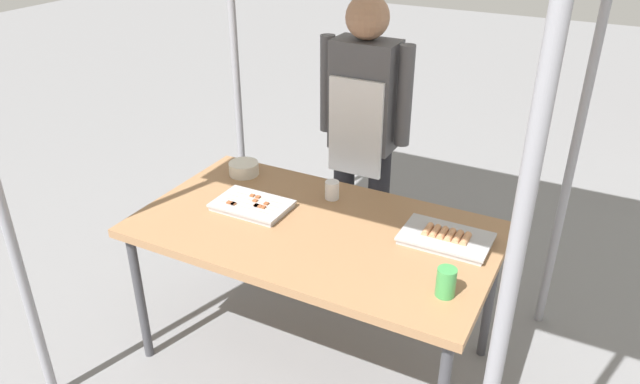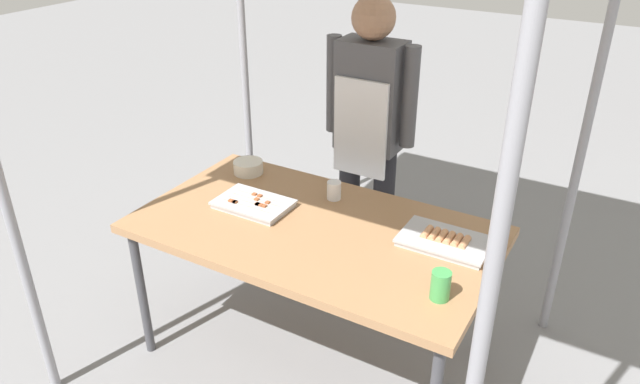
% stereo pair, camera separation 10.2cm
% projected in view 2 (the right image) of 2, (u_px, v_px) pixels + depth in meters
% --- Properties ---
extents(ground_plane, '(18.00, 18.00, 0.00)m').
position_uv_depth(ground_plane, '(315.00, 353.00, 3.03)').
color(ground_plane, slate).
extents(stall_table, '(1.60, 0.90, 0.75)m').
position_uv_depth(stall_table, '(314.00, 236.00, 2.70)').
color(stall_table, '#9E724C').
rests_on(stall_table, ground).
extents(tray_grilled_sausages, '(0.38, 0.24, 0.05)m').
position_uv_depth(tray_grilled_sausages, '(445.00, 241.00, 2.53)').
color(tray_grilled_sausages, '#ADADB2').
rests_on(tray_grilled_sausages, stall_table).
extents(tray_meat_skewers, '(0.35, 0.23, 0.04)m').
position_uv_depth(tray_meat_skewers, '(253.00, 204.00, 2.82)').
color(tray_meat_skewers, '#ADADB2').
rests_on(tray_meat_skewers, stall_table).
extents(condiment_bowl, '(0.16, 0.16, 0.07)m').
position_uv_depth(condiment_bowl, '(248.00, 167.00, 3.15)').
color(condiment_bowl, silver).
rests_on(condiment_bowl, stall_table).
extents(drink_cup_near_edge, '(0.07, 0.07, 0.12)m').
position_uv_depth(drink_cup_near_edge, '(441.00, 285.00, 2.19)').
color(drink_cup_near_edge, '#3F994C').
rests_on(drink_cup_near_edge, stall_table).
extents(drink_cup_by_wok, '(0.07, 0.07, 0.09)m').
position_uv_depth(drink_cup_by_wok, '(334.00, 190.00, 2.89)').
color(drink_cup_by_wok, white).
rests_on(drink_cup_by_wok, stall_table).
extents(vendor_woman, '(0.52, 0.23, 1.63)m').
position_uv_depth(vendor_woman, '(369.00, 123.00, 3.20)').
color(vendor_woman, black).
rests_on(vendor_woman, ground).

